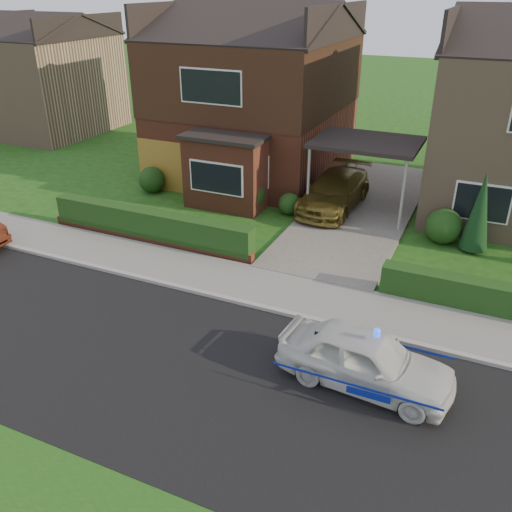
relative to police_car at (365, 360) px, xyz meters
The scene contains 21 objects.
ground 2.92m from the police_car, 155.08° to the right, with size 120.00×120.00×0.00m, color #1B4612.
road 2.92m from the police_car, 155.08° to the right, with size 60.00×6.00×0.02m, color black.
kerb 3.23m from the police_car, 144.39° to the left, with size 60.00×0.16×0.12m, color #9E9993.
sidewalk 3.93m from the police_car, 131.69° to the left, with size 60.00×2.00×0.10m, color slate.
driveway 10.15m from the police_car, 104.77° to the left, with size 3.80×12.00×0.12m, color #666059.
house_left 15.54m from the police_car, 123.37° to the left, with size 7.50×9.53×7.25m.
carport_link 10.29m from the police_car, 104.83° to the left, with size 3.80×3.00×2.77m.
garage_door 13.94m from the police_car, 141.03° to the left, with size 2.20×0.10×2.10m, color olive.
dwarf_wall 9.34m from the police_car, 153.94° to the left, with size 7.70×0.25×0.36m, color brown.
hedge_left 9.42m from the police_car, 153.11° to the left, with size 7.50×0.55×0.90m, color black.
shrub_left_far 13.85m from the police_car, 143.17° to the left, with size 1.08×1.08×1.08m, color black.
shrub_left_mid 10.44m from the police_car, 129.10° to the left, with size 1.32×1.32×1.32m, color black.
shrub_left_near 9.77m from the police_car, 120.68° to the left, with size 0.84×0.84×0.84m, color black.
shrub_right_near 8.22m from the police_car, 85.70° to the left, with size 1.20×1.20×1.20m, color black.
conifer_a 8.19m from the police_car, 78.57° to the left, with size 0.90×0.90×2.60m, color black.
neighbour_left 27.07m from the police_car, 146.76° to the left, with size 6.50×7.00×5.20m, color #98785D.
police_car is the anchor object (origin of this frame).
driveway_car 10.14m from the police_car, 110.70° to the left, with size 1.85×4.55×1.32m, color brown.
potted_plant_a 9.78m from the police_car, 150.30° to the left, with size 0.42×0.28×0.79m, color gray.
potted_plant_b 10.20m from the police_car, 130.11° to the left, with size 0.36×0.29×0.66m, color gray.
potted_plant_c 10.94m from the police_car, 134.50° to the left, with size 0.46×0.46×0.83m, color gray.
Camera 1 is at (4.29, -8.28, 7.91)m, focal length 38.00 mm.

